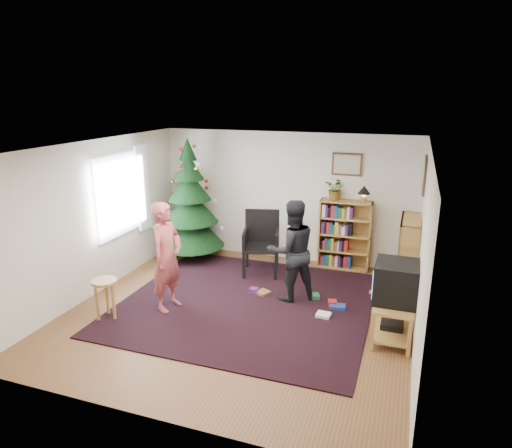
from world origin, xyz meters
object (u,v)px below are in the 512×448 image
(picture_right, at_px, (425,175))
(person_standing, at_px, (167,257))
(person_by_chair, at_px, (292,251))
(potted_plant, at_px, (336,189))
(picture_back, at_px, (347,164))
(christmas_tree, at_px, (190,209))
(crt_tv, at_px, (396,282))
(stool, at_px, (105,289))
(bookshelf_right, at_px, (408,257))
(table_lamp, at_px, (364,191))
(tv_stand, at_px, (393,315))
(armchair, at_px, (263,239))
(bookshelf_back, at_px, (345,234))

(picture_right, distance_m, person_standing, 4.22)
(person_by_chair, xyz_separation_m, potted_plant, (0.38, 1.65, 0.69))
(picture_back, bearing_deg, christmas_tree, -168.80)
(crt_tv, relative_size, stool, 1.00)
(picture_right, height_order, person_standing, picture_right)
(bookshelf_right, height_order, table_lamp, table_lamp)
(tv_stand, bearing_deg, armchair, 145.17)
(tv_stand, distance_m, armchair, 2.93)
(bookshelf_back, xyz_separation_m, stool, (-2.97, -3.19, -0.19))
(bookshelf_back, distance_m, bookshelf_right, 1.45)
(picture_right, height_order, tv_stand, picture_right)
(bookshelf_right, bearing_deg, tv_stand, 175.33)
(bookshelf_back, xyz_separation_m, tv_stand, (1.02, -2.36, -0.34))
(picture_back, height_order, bookshelf_right, picture_back)
(tv_stand, distance_m, potted_plant, 2.91)
(bookshelf_back, height_order, potted_plant, potted_plant)
(person_standing, bearing_deg, picture_back, -32.59)
(tv_stand, xyz_separation_m, table_lamp, (-0.72, 2.36, 1.18))
(tv_stand, height_order, armchair, armchair)
(picture_right, bearing_deg, tv_stand, -98.22)
(crt_tv, xyz_separation_m, table_lamp, (-0.72, 2.36, 0.69))
(table_lamp, bearing_deg, person_by_chair, -118.11)
(picture_right, xyz_separation_m, armchair, (-2.65, -0.10, -1.32))
(bookshelf_right, height_order, crt_tv, bookshelf_right)
(bookshelf_right, height_order, potted_plant, potted_plant)
(person_standing, relative_size, person_by_chair, 1.03)
(bookshelf_right, bearing_deg, christmas_tree, 83.88)
(bookshelf_right, xyz_separation_m, tv_stand, (-0.12, -1.47, -0.34))
(person_standing, bearing_deg, picture_right, -53.98)
(crt_tv, relative_size, table_lamp, 1.97)
(bookshelf_right, bearing_deg, person_by_chair, 113.96)
(christmas_tree, xyz_separation_m, potted_plant, (2.77, 0.44, 0.52))
(tv_stand, bearing_deg, table_lamp, 107.06)
(picture_back, xyz_separation_m, tv_stand, (1.07, -2.49, -1.62))
(person_by_chair, bearing_deg, armchair, -86.28)
(tv_stand, bearing_deg, potted_plant, 117.43)
(crt_tv, relative_size, person_by_chair, 0.37)
(potted_plant, bearing_deg, table_lamp, 0.00)
(bookshelf_back, height_order, crt_tv, bookshelf_back)
(christmas_tree, relative_size, person_by_chair, 1.46)
(picture_back, height_order, tv_stand, picture_back)
(stool, bearing_deg, armchair, 57.43)
(picture_back, height_order, table_lamp, picture_back)
(person_by_chair, xyz_separation_m, table_lamp, (0.88, 1.65, 0.69))
(tv_stand, relative_size, stool, 1.52)
(christmas_tree, bearing_deg, stool, -89.95)
(bookshelf_right, height_order, stool, bookshelf_right)
(crt_tv, bearing_deg, picture_back, 113.19)
(picture_back, height_order, crt_tv, picture_back)
(armchair, bearing_deg, picture_back, 17.53)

